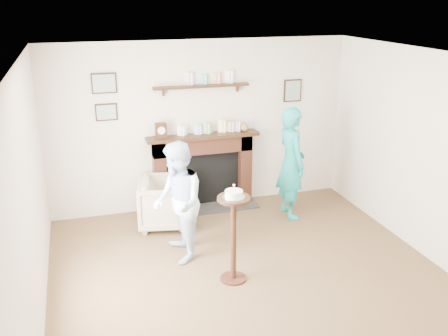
{
  "coord_description": "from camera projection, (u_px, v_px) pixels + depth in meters",
  "views": [
    {
      "loc": [
        -1.76,
        -4.46,
        3.1
      ],
      "look_at": [
        -0.13,
        0.9,
        1.14
      ],
      "focal_mm": 40.0,
      "sensor_mm": 36.0,
      "label": 1
    }
  ],
  "objects": [
    {
      "name": "ground",
      "position": [
        258.0,
        289.0,
        5.54
      ],
      "size": [
        5.0,
        5.0,
        0.0
      ],
      "primitive_type": "plane",
      "color": "brown",
      "rests_on": "ground"
    },
    {
      "name": "pedestal_table",
      "position": [
        234.0,
        222.0,
        5.49
      ],
      "size": [
        0.36,
        0.36,
        1.17
      ],
      "color": "black",
      "rests_on": "ground"
    },
    {
      "name": "man",
      "position": [
        180.0,
        258.0,
        6.19
      ],
      "size": [
        0.57,
        0.73,
        1.48
      ],
      "primitive_type": "imported",
      "rotation": [
        0.0,
        0.0,
        -1.58
      ],
      "color": "#A7B8D0",
      "rests_on": "ground"
    },
    {
      "name": "woman",
      "position": [
        289.0,
        215.0,
        7.39
      ],
      "size": [
        0.39,
        0.6,
        1.63
      ],
      "primitive_type": "imported",
      "rotation": [
        0.0,
        0.0,
        1.58
      ],
      "color": "#20BAA1",
      "rests_on": "ground"
    },
    {
      "name": "armchair",
      "position": [
        167.0,
        225.0,
        7.07
      ],
      "size": [
        0.89,
        0.87,
        0.69
      ],
      "primitive_type": "imported",
      "rotation": [
        0.0,
        0.0,
        1.37
      ],
      "color": "#C3B391",
      "rests_on": "ground"
    },
    {
      "name": "room_shell",
      "position": [
        240.0,
        132.0,
        5.63
      ],
      "size": [
        4.54,
        5.02,
        2.52
      ],
      "color": "beige",
      "rests_on": "ground"
    }
  ]
}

